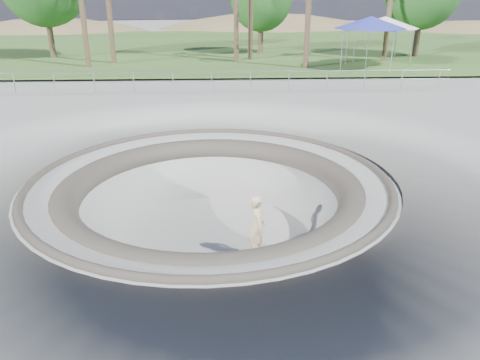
{
  "coord_description": "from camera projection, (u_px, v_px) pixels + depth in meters",
  "views": [
    {
      "loc": [
        0.24,
        -12.33,
        4.93
      ],
      "look_at": [
        0.87,
        0.19,
        -0.1
      ],
      "focal_mm": 35.0,
      "sensor_mm": 36.0,
      "label": 1
    }
  ],
  "objects": [
    {
      "name": "distant_hills",
      "position": [
        240.0,
        80.0,
        69.03
      ],
      "size": [
        103.2,
        45.0,
        28.6
      ],
      "color": "brown",
      "rests_on": "ground"
    },
    {
      "name": "grass_strip",
      "position": [
        213.0,
        46.0,
        44.68
      ],
      "size": [
        180.0,
        36.0,
        0.12
      ],
      "color": "#385622",
      "rests_on": "ground"
    },
    {
      "name": "canopy_blue",
      "position": [
        371.0,
        23.0,
        29.89
      ],
      "size": [
        6.06,
        6.06,
        3.28
      ],
      "color": "#95989D",
      "rests_on": "ground"
    },
    {
      "name": "safety_railing",
      "position": [
        212.0,
        81.0,
        24.11
      ],
      "size": [
        25.0,
        0.06,
        1.03
      ],
      "color": "#95989D",
      "rests_on": "ground"
    },
    {
      "name": "skater",
      "position": [
        257.0,
        228.0,
        12.48
      ],
      "size": [
        0.53,
        0.73,
        1.85
      ],
      "primitive_type": "imported",
      "rotation": [
        0.0,
        0.0,
        1.71
      ],
      "color": "beige",
      "rests_on": "skateboard"
    },
    {
      "name": "ground",
      "position": [
        210.0,
        180.0,
        13.25
      ],
      "size": [
        180.0,
        180.0,
        0.0
      ],
      "primitive_type": "plane",
      "color": "gray",
      "rests_on": "ground"
    },
    {
      "name": "skateboard",
      "position": [
        256.0,
        258.0,
        12.83
      ],
      "size": [
        0.76,
        0.35,
        0.08
      ],
      "color": "olive",
      "rests_on": "ground"
    },
    {
      "name": "skate_bowl",
      "position": [
        211.0,
        237.0,
        13.93
      ],
      "size": [
        14.0,
        14.0,
        4.1
      ],
      "color": "gray",
      "rests_on": "ground"
    },
    {
      "name": "canopy_white",
      "position": [
        385.0,
        22.0,
        31.38
      ],
      "size": [
        6.31,
        6.31,
        3.19
      ],
      "color": "#95989D",
      "rests_on": "ground"
    }
  ]
}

